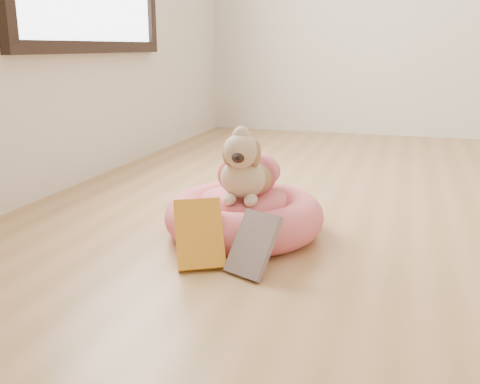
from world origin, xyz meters
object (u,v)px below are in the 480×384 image
(dog, at_px, (247,159))
(book_yellow, at_px, (199,234))
(book_white, at_px, (253,245))
(pet_bed, at_px, (244,216))

(dog, distance_m, book_yellow, 0.37)
(dog, distance_m, book_white, 0.39)
(pet_bed, distance_m, book_yellow, 0.32)
(book_yellow, height_order, book_white, book_yellow)
(pet_bed, height_order, dog, dog)
(book_yellow, bearing_deg, pet_bed, 51.32)
(dog, xyz_separation_m, book_yellow, (-0.06, -0.31, -0.18))
(pet_bed, relative_size, book_yellow, 2.59)
(book_white, bearing_deg, book_yellow, -159.91)
(dog, bearing_deg, book_white, -76.11)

